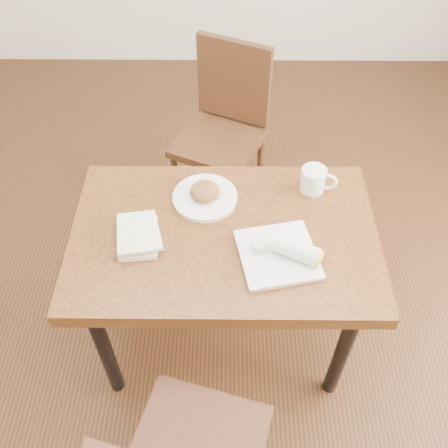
{
  "coord_description": "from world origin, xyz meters",
  "views": [
    {
      "loc": [
        0.01,
        -1.21,
        2.17
      ],
      "look_at": [
        0.0,
        0.0,
        0.8
      ],
      "focal_mm": 40.0,
      "sensor_mm": 36.0,
      "label": 1
    }
  ],
  "objects_px": {
    "plate_scone": "(205,195)",
    "plate_burrito": "(283,253)",
    "table": "(224,248)",
    "coffee_mug": "(314,179)",
    "book_stack": "(139,235)",
    "chair_far": "(225,121)"
  },
  "relations": [
    {
      "from": "chair_far",
      "to": "coffee_mug",
      "type": "xyz_separation_m",
      "value": [
        0.36,
        -0.71,
        0.25
      ]
    },
    {
      "from": "table",
      "to": "chair_far",
      "type": "height_order",
      "value": "chair_far"
    },
    {
      "from": "plate_scone",
      "to": "plate_burrito",
      "type": "height_order",
      "value": "plate_burrito"
    },
    {
      "from": "chair_far",
      "to": "book_stack",
      "type": "xyz_separation_m",
      "value": [
        -0.31,
        -0.99,
        0.23
      ]
    },
    {
      "from": "coffee_mug",
      "to": "book_stack",
      "type": "relative_size",
      "value": 0.65
    },
    {
      "from": "coffee_mug",
      "to": "book_stack",
      "type": "height_order",
      "value": "coffee_mug"
    },
    {
      "from": "chair_far",
      "to": "book_stack",
      "type": "height_order",
      "value": "chair_far"
    },
    {
      "from": "table",
      "to": "book_stack",
      "type": "relative_size",
      "value": 5.03
    },
    {
      "from": "plate_burrito",
      "to": "coffee_mug",
      "type": "bearing_deg",
      "value": 67.59
    },
    {
      "from": "coffee_mug",
      "to": "plate_burrito",
      "type": "distance_m",
      "value": 0.38
    },
    {
      "from": "table",
      "to": "book_stack",
      "type": "height_order",
      "value": "book_stack"
    },
    {
      "from": "table",
      "to": "coffee_mug",
      "type": "bearing_deg",
      "value": 33.61
    },
    {
      "from": "plate_scone",
      "to": "book_stack",
      "type": "xyz_separation_m",
      "value": [
        -0.24,
        -0.21,
        0.0
      ]
    },
    {
      "from": "chair_far",
      "to": "plate_scone",
      "type": "relative_size",
      "value": 3.71
    },
    {
      "from": "coffee_mug",
      "to": "plate_burrito",
      "type": "relative_size",
      "value": 0.47
    },
    {
      "from": "table",
      "to": "coffee_mug",
      "type": "height_order",
      "value": "coffee_mug"
    },
    {
      "from": "plate_burrito",
      "to": "table",
      "type": "bearing_deg",
      "value": 151.4
    },
    {
      "from": "chair_far",
      "to": "book_stack",
      "type": "relative_size",
      "value": 4.17
    },
    {
      "from": "chair_far",
      "to": "coffee_mug",
      "type": "relative_size",
      "value": 6.44
    },
    {
      "from": "plate_scone",
      "to": "plate_burrito",
      "type": "relative_size",
      "value": 0.81
    },
    {
      "from": "chair_far",
      "to": "plate_scone",
      "type": "xyz_separation_m",
      "value": [
        -0.07,
        -0.78,
        0.23
      ]
    },
    {
      "from": "table",
      "to": "coffee_mug",
      "type": "distance_m",
      "value": 0.45
    }
  ]
}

